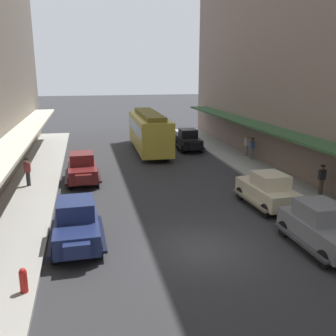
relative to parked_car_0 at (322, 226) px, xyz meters
The scene contains 12 objects.
ground_plane 4.83m from the parked_car_0, 168.11° to the left, with size 200.00×200.00×0.00m, color #2D2D30.
parked_car_0 is the anchor object (origin of this frame).
parked_car_1 4.84m from the parked_car_0, 88.35° to the left, with size 2.31×4.32×1.84m.
parked_car_3 14.71m from the parked_car_0, 128.63° to the left, with size 2.25×4.30×1.84m.
parked_car_4 19.73m from the parked_car_0, 89.79° to the left, with size 2.28×4.31×1.84m.
parked_car_5 9.71m from the parked_car_0, 165.53° to the left, with size 2.20×4.28×1.84m.
streetcar 20.00m from the parked_car_0, 100.03° to the left, with size 2.70×9.65×3.46m.
fire_hydrant 11.03m from the parked_car_0, behind, with size 0.24×0.24×0.82m.
pedestrian_0 15.00m from the parked_car_0, 75.44° to the left, with size 0.36×0.28×1.67m.
pedestrian_2 16.22m from the parked_car_0, 76.18° to the left, with size 0.36×0.24×1.64m.
pedestrian_3 16.47m from the parked_car_0, 138.62° to the left, with size 0.36×0.28×1.67m.
pedestrian_4 6.81m from the parked_car_0, 55.85° to the left, with size 0.36×0.28×1.67m.
Camera 1 is at (-4.22, -12.98, 6.83)m, focal length 40.06 mm.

